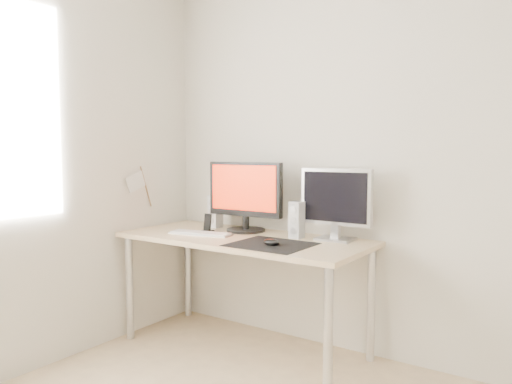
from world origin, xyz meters
The scene contains 11 objects.
wall_back centered at (0.00, 1.75, 1.25)m, with size 3.50×3.50×0.00m, color silver.
mousepad centered at (-0.64, 1.25, 0.73)m, with size 0.45×0.40×0.00m, color black.
mouse centered at (-0.62, 1.22, 0.75)m, with size 0.10×0.06×0.04m, color black.
desk centered at (-0.93, 1.38, 0.65)m, with size 1.60×0.70×0.73m.
main_monitor centered at (-1.04, 1.55, 0.98)m, with size 0.55×0.27×0.47m.
second_monitor centered at (-0.39, 1.59, 0.97)m, with size 0.45×0.16×0.43m.
speaker_left centered at (-1.32, 1.57, 0.84)m, with size 0.07×0.09×0.23m.
speaker_right centered at (-0.63, 1.52, 0.84)m, with size 0.07×0.09×0.23m.
keyboard centered at (-1.21, 1.29, 0.74)m, with size 0.43×0.20×0.02m.
phone_dock centered at (-1.22, 1.38, 0.77)m, with size 0.07×0.06×0.12m.
pennant centered at (-1.72, 1.24, 1.05)m, with size 0.01×0.23×0.29m.
Camera 1 is at (0.90, -1.14, 1.28)m, focal length 35.00 mm.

